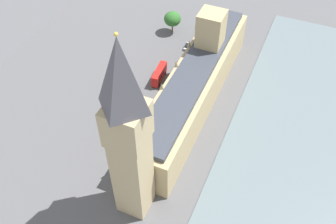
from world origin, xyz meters
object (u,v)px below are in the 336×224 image
object	(u,v)px
parliament_building	(196,82)
car_white_corner	(187,46)
double_decker_bus_midblock	(159,74)
pedestrian_by_river_gate	(141,135)
car_blue_opposite_hall	(137,115)
plane_tree_far_end	(172,19)
car_dark_green_leading	(124,130)
pedestrian_near_tower	(176,84)
street_lamp_kerbside	(121,93)
clock_tower	(128,136)
pedestrian_trailing	(146,126)
plane_tree_under_trees	(124,81)

from	to	relation	value
parliament_building	car_white_corner	size ratio (longest dim) A/B	16.34
double_decker_bus_midblock	pedestrian_by_river_gate	xyz separation A→B (m)	(-6.06, 27.40, -1.86)
car_blue_opposite_hall	plane_tree_far_end	bearing A→B (deg)	-82.06
double_decker_bus_midblock	car_dark_green_leading	size ratio (longest dim) A/B	2.32
pedestrian_near_tower	street_lamp_kerbside	size ratio (longest dim) A/B	0.25
clock_tower	car_blue_opposite_hall	bearing A→B (deg)	-63.94
double_decker_bus_midblock	parliament_building	bearing A→B (deg)	158.66
car_blue_opposite_hall	pedestrian_trailing	xyz separation A→B (m)	(-4.96, 3.41, -0.17)
car_blue_opposite_hall	plane_tree_under_trees	world-z (taller)	plane_tree_under_trees
pedestrian_trailing	parliament_building	bearing A→B (deg)	14.98
plane_tree_under_trees	plane_tree_far_end	size ratio (longest dim) A/B	1.06
double_decker_bus_midblock	car_blue_opposite_hall	world-z (taller)	double_decker_bus_midblock
pedestrian_trailing	plane_tree_under_trees	world-z (taller)	plane_tree_under_trees
car_white_corner	pedestrian_trailing	distance (m)	45.33
plane_tree_far_end	street_lamp_kerbside	size ratio (longest dim) A/B	1.46
street_lamp_kerbside	clock_tower	bearing A→B (deg)	123.92
car_blue_opposite_hall	pedestrian_by_river_gate	distance (m)	9.12
pedestrian_trailing	street_lamp_kerbside	size ratio (longest dim) A/B	0.25
car_white_corner	pedestrian_by_river_gate	distance (m)	49.40
car_white_corner	car_blue_opposite_hall	xyz separation A→B (m)	(1.68, 41.80, -0.00)
parliament_building	clock_tower	bearing A→B (deg)	89.36
car_blue_opposite_hall	car_dark_green_leading	distance (m)	7.76
car_dark_green_leading	plane_tree_under_trees	world-z (taller)	plane_tree_under_trees
car_white_corner	pedestrian_near_tower	bearing A→B (deg)	-83.73
parliament_building	car_white_corner	world-z (taller)	parliament_building
pedestrian_near_tower	plane_tree_under_trees	bearing A→B (deg)	-81.98
parliament_building	car_white_corner	distance (m)	30.49
clock_tower	plane_tree_far_end	world-z (taller)	clock_tower
car_white_corner	double_decker_bus_midblock	world-z (taller)	double_decker_bus_midblock
clock_tower	car_dark_green_leading	world-z (taller)	clock_tower
pedestrian_near_tower	pedestrian_by_river_gate	world-z (taller)	pedestrian_by_river_gate
pedestrian_by_river_gate	parliament_building	bearing A→B (deg)	-16.57
pedestrian_by_river_gate	street_lamp_kerbside	xyz separation A→B (m)	(13.30, -11.54, 3.66)
parliament_building	pedestrian_near_tower	xyz separation A→B (m)	(8.82, -4.21, -7.44)
plane_tree_under_trees	double_decker_bus_midblock	bearing A→B (deg)	-118.42
pedestrian_trailing	plane_tree_under_trees	distance (m)	17.77
clock_tower	plane_tree_under_trees	size ratio (longest dim) A/B	5.66
car_dark_green_leading	pedestrian_by_river_gate	size ratio (longest dim) A/B	2.69
plane_tree_far_end	double_decker_bus_midblock	bearing A→B (deg)	103.85
parliament_building	car_dark_green_leading	world-z (taller)	parliament_building
car_dark_green_leading	pedestrian_near_tower	size ratio (longest dim) A/B	2.85
car_dark_green_leading	car_blue_opposite_hall	bearing A→B (deg)	-99.82
plane_tree_under_trees	car_white_corner	bearing A→B (deg)	-105.37
pedestrian_by_river_gate	street_lamp_kerbside	size ratio (longest dim) A/B	0.27
double_decker_bus_midblock	pedestrian_near_tower	world-z (taller)	double_decker_bus_midblock
pedestrian_near_tower	pedestrian_by_river_gate	distance (m)	26.93
double_decker_bus_midblock	plane_tree_far_end	size ratio (longest dim) A/B	1.15
parliament_building	plane_tree_far_end	distance (m)	41.70
clock_tower	pedestrian_trailing	size ratio (longest dim) A/B	35.02
double_decker_bus_midblock	plane_tree_far_end	bearing A→B (deg)	-80.76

